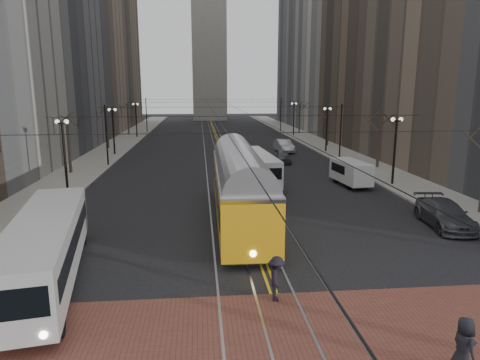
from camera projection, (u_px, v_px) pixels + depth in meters
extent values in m
plane|color=black|center=(270.00, 283.00, 18.46)|extent=(260.00, 260.00, 0.00)
cube|color=gray|center=(115.00, 147.00, 60.88)|extent=(5.00, 140.00, 0.15)
cube|color=gray|center=(321.00, 145.00, 63.64)|extent=(5.00, 140.00, 0.15)
cube|color=brown|center=(290.00, 335.00, 14.56)|extent=(25.00, 6.00, 0.01)
cube|color=gray|center=(220.00, 147.00, 62.28)|extent=(4.80, 130.00, 0.02)
cube|color=gold|center=(220.00, 147.00, 62.28)|extent=(0.42, 130.00, 0.01)
cube|color=slate|center=(29.00, 22.00, 57.36)|extent=(16.00, 20.00, 34.00)
cube|color=brown|center=(97.00, 35.00, 95.69)|extent=(16.00, 20.00, 40.00)
cube|color=brown|center=(394.00, 27.00, 62.05)|extent=(16.00, 20.00, 34.00)
cube|color=slate|center=(319.00, 38.00, 100.38)|extent=(16.00, 20.00, 40.00)
cube|color=#B2AFA5|center=(208.00, 12.00, 111.94)|extent=(9.00, 9.00, 56.00)
cylinder|color=black|center=(65.00, 158.00, 34.14)|extent=(0.20, 0.20, 5.60)
cylinder|color=black|center=(114.00, 133.00, 53.62)|extent=(0.20, 0.20, 5.60)
cylinder|color=black|center=(136.00, 121.00, 73.09)|extent=(0.20, 0.20, 5.60)
cylinder|color=black|center=(394.00, 153.00, 36.66)|extent=(0.20, 0.20, 5.60)
cylinder|color=black|center=(327.00, 131.00, 56.14)|extent=(0.20, 0.20, 5.60)
cylinder|color=black|center=(294.00, 120.00, 75.61)|extent=(0.20, 0.20, 5.60)
cylinder|color=#382D23|center=(69.00, 146.00, 41.75)|extent=(0.28, 0.28, 5.60)
cylinder|color=#382D23|center=(107.00, 129.00, 59.28)|extent=(0.28, 0.28, 5.60)
cylinder|color=#382D23|center=(128.00, 120.00, 76.80)|extent=(0.28, 0.28, 5.60)
cylinder|color=#382D23|center=(379.00, 142.00, 44.64)|extent=(0.28, 0.28, 5.60)
cylinder|color=#382D23|center=(328.00, 127.00, 62.16)|extent=(0.28, 0.28, 5.60)
cylinder|color=#382D23|center=(300.00, 119.00, 79.69)|extent=(0.28, 0.28, 5.60)
cylinder|color=black|center=(209.00, 105.00, 60.89)|extent=(0.03, 120.00, 0.03)
cylinder|color=black|center=(230.00, 105.00, 61.16)|extent=(0.03, 120.00, 0.03)
cylinder|color=black|center=(106.00, 136.00, 45.80)|extent=(0.16, 0.16, 6.60)
cylinder|color=black|center=(146.00, 116.00, 80.85)|extent=(0.16, 0.16, 6.60)
cylinder|color=black|center=(340.00, 134.00, 48.17)|extent=(0.16, 0.16, 6.60)
cylinder|color=black|center=(281.00, 115.00, 83.22)|extent=(0.16, 0.16, 6.60)
cube|color=#B9B9B9|center=(46.00, 251.00, 18.24)|extent=(4.33, 11.81, 2.89)
cube|color=gold|center=(240.00, 193.00, 26.83)|extent=(3.14, 15.70, 3.69)
cube|color=silver|center=(257.00, 168.00, 38.07)|extent=(2.82, 10.26, 2.65)
cube|color=silver|center=(351.00, 173.00, 36.88)|extent=(2.39, 5.03, 2.15)
imported|color=#404447|center=(283.00, 157.00, 48.51)|extent=(2.20, 4.23, 1.37)
imported|color=#B6B8BE|center=(284.00, 146.00, 56.75)|extent=(2.14, 5.13, 1.65)
imported|color=#42434A|center=(444.00, 214.00, 25.95)|extent=(2.79, 5.60, 1.56)
imported|color=black|center=(464.00, 347.00, 12.36)|extent=(0.59, 0.89, 1.80)
imported|color=black|center=(277.00, 278.00, 16.81)|extent=(0.76, 1.21, 1.80)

